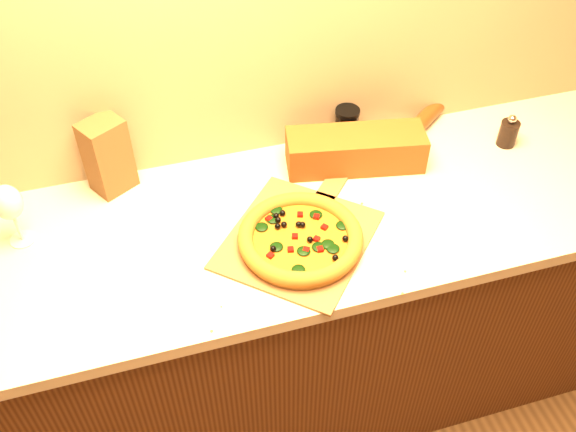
{
  "coord_description": "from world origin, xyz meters",
  "views": [
    {
      "loc": [
        -0.32,
        0.2,
        2.17
      ],
      "look_at": [
        0.02,
        1.38,
        0.96
      ],
      "focal_mm": 40.0,
      "sensor_mm": 36.0,
      "label": 1
    }
  ],
  "objects_px": {
    "wine_glass": "(8,204)",
    "dark_jar": "(347,126)",
    "pizza": "(300,238)",
    "pepper_grinder": "(508,133)",
    "pizza_peel": "(301,236)",
    "rolling_pin": "(421,123)"
  },
  "relations": [
    {
      "from": "pizza_peel",
      "to": "pepper_grinder",
      "type": "bearing_deg",
      "value": 57.13
    },
    {
      "from": "pizza_peel",
      "to": "dark_jar",
      "type": "xyz_separation_m",
      "value": [
        0.26,
        0.36,
        0.06
      ]
    },
    {
      "from": "rolling_pin",
      "to": "wine_glass",
      "type": "relative_size",
      "value": 1.61
    },
    {
      "from": "rolling_pin",
      "to": "dark_jar",
      "type": "relative_size",
      "value": 2.52
    },
    {
      "from": "rolling_pin",
      "to": "dark_jar",
      "type": "xyz_separation_m",
      "value": [
        -0.26,
        0.01,
        0.04
      ]
    },
    {
      "from": "wine_glass",
      "to": "dark_jar",
      "type": "distance_m",
      "value": 1.0
    },
    {
      "from": "pizza_peel",
      "to": "pepper_grinder",
      "type": "distance_m",
      "value": 0.77
    },
    {
      "from": "pizza",
      "to": "pepper_grinder",
      "type": "xyz_separation_m",
      "value": [
        0.75,
        0.24,
        0.02
      ]
    },
    {
      "from": "pizza",
      "to": "rolling_pin",
      "type": "xyz_separation_m",
      "value": [
        0.53,
        0.38,
        -0.0
      ]
    },
    {
      "from": "pizza",
      "to": "rolling_pin",
      "type": "bearing_deg",
      "value": 36.07
    },
    {
      "from": "pizza_peel",
      "to": "pepper_grinder",
      "type": "relative_size",
      "value": 4.86
    },
    {
      "from": "pizza",
      "to": "rolling_pin",
      "type": "height_order",
      "value": "pizza"
    },
    {
      "from": "pepper_grinder",
      "to": "dark_jar",
      "type": "bearing_deg",
      "value": 162.12
    },
    {
      "from": "pepper_grinder",
      "to": "pizza_peel",
      "type": "bearing_deg",
      "value": -164.61
    },
    {
      "from": "pizza_peel",
      "to": "dark_jar",
      "type": "distance_m",
      "value": 0.45
    },
    {
      "from": "wine_glass",
      "to": "pizza_peel",
      "type": "bearing_deg",
      "value": -15.47
    },
    {
      "from": "pizza",
      "to": "wine_glass",
      "type": "bearing_deg",
      "value": 161.97
    },
    {
      "from": "wine_glass",
      "to": "rolling_pin",
      "type": "bearing_deg",
      "value": 6.96
    },
    {
      "from": "wine_glass",
      "to": "dark_jar",
      "type": "height_order",
      "value": "wine_glass"
    },
    {
      "from": "pizza_peel",
      "to": "wine_glass",
      "type": "height_order",
      "value": "wine_glass"
    },
    {
      "from": "wine_glass",
      "to": "dark_jar",
      "type": "xyz_separation_m",
      "value": [
        0.99,
        0.16,
        -0.07
      ]
    },
    {
      "from": "wine_glass",
      "to": "dark_jar",
      "type": "bearing_deg",
      "value": 9.16
    }
  ]
}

